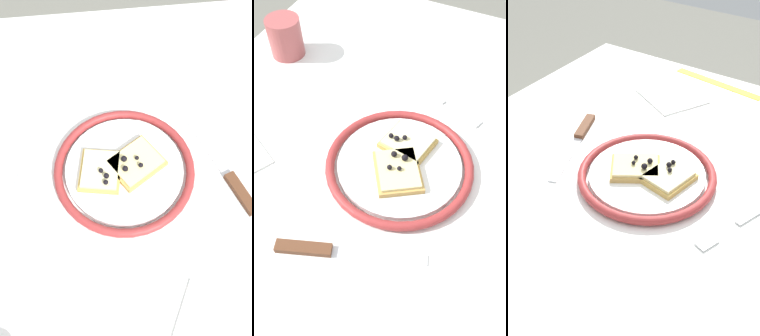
# 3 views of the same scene
# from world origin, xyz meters

# --- Properties ---
(dining_table) EXTENTS (1.03, 0.93, 0.75)m
(dining_table) POSITION_xyz_m (0.00, 0.00, 0.67)
(dining_table) COLOR white
(dining_table) RESTS_ON ground_plane
(plate) EXTENTS (0.27, 0.27, 0.02)m
(plate) POSITION_xyz_m (0.05, 0.02, 0.76)
(plate) COLOR white
(plate) RESTS_ON dining_table
(pizza_slice_near) EXTENTS (0.12, 0.12, 0.03)m
(pizza_slice_near) POSITION_xyz_m (0.07, 0.03, 0.78)
(pizza_slice_near) COLOR tan
(pizza_slice_near) RESTS_ON plate
(pizza_slice_far) EXTENTS (0.09, 0.10, 0.03)m
(pizza_slice_far) POSITION_xyz_m (0.01, 0.02, 0.78)
(pizza_slice_far) COLOR tan
(pizza_slice_far) RESTS_ON plate
(knife) EXTENTS (0.10, 0.23, 0.01)m
(knife) POSITION_xyz_m (0.25, -0.02, 0.76)
(knife) COLOR silver
(knife) RESTS_ON dining_table
(fork) EXTENTS (0.08, 0.19, 0.00)m
(fork) POSITION_xyz_m (-0.15, 0.03, 0.76)
(fork) COLOR #BCBCBC
(fork) RESTS_ON dining_table
(measuring_tape) EXTENTS (0.26, 0.05, 0.00)m
(measuring_tape) POSITION_xyz_m (0.11, -0.42, 0.76)
(measuring_tape) COLOR yellow
(measuring_tape) RESTS_ON dining_table
(napkin) EXTENTS (0.19, 0.18, 0.00)m
(napkin) POSITION_xyz_m (0.17, -0.29, 0.76)
(napkin) COLOR white
(napkin) RESTS_ON dining_table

